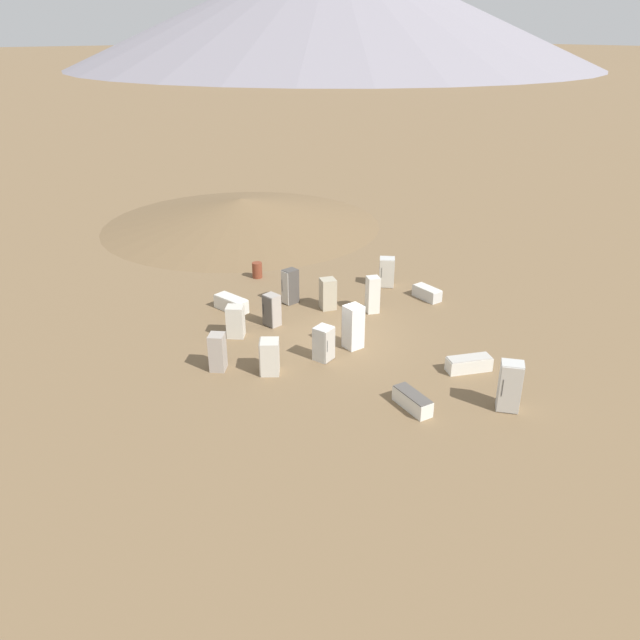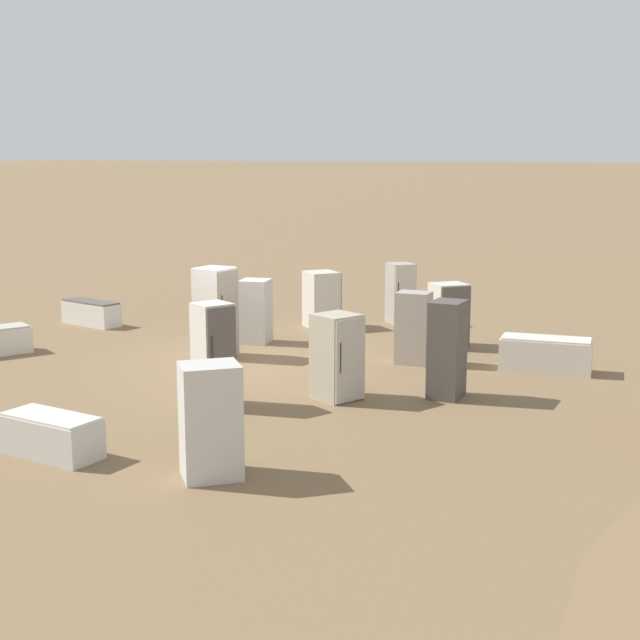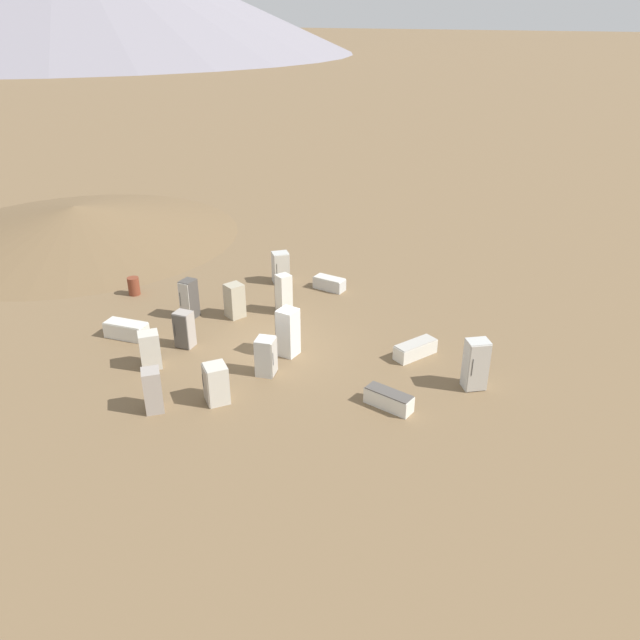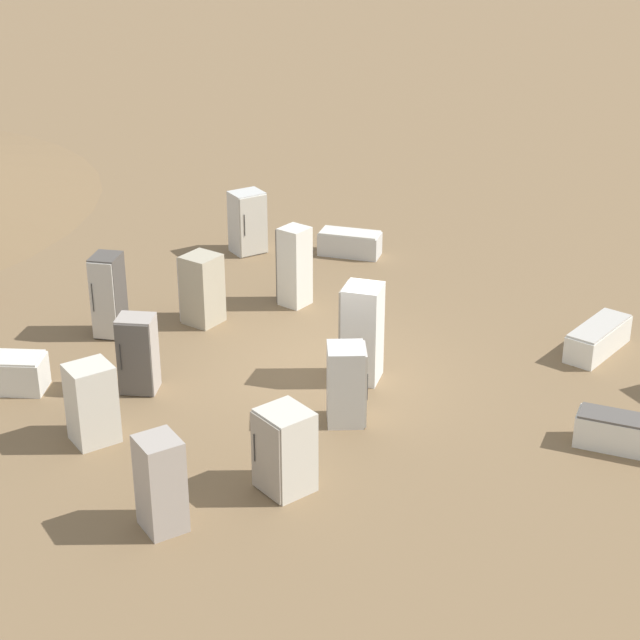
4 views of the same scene
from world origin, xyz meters
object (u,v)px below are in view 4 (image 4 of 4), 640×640
Objects in this scene: discarded_fridge_2 at (626,434)px; discarded_fridge_6 at (160,483)px; discarded_fridge_13 at (284,451)px; discarded_fridge_3 at (108,295)px; discarded_fridge_14 at (294,266)px; discarded_fridge_1 at (248,222)px; discarded_fridge_11 at (138,354)px; discarded_fridge_0 at (91,403)px; discarded_fridge_10 at (598,338)px; discarded_fridge_9 at (346,384)px; discarded_fridge_5 at (362,333)px; discarded_fridge_4 at (350,243)px; discarded_fridge_12 at (202,289)px.

discarded_fridge_2 is 1.14× the size of discarded_fridge_6.
discarded_fridge_13 is at bearing -2.21° from discarded_fridge_6.
discarded_fridge_14 is (-3.36, -2.45, 0.02)m from discarded_fridge_3.
discarded_fridge_1 is 5.51m from discarded_fridge_3.
discarded_fridge_11 is at bearing 1.85° from discarded_fridge_13.
discarded_fridge_10 is at bearing -14.11° from discarded_fridge_0.
discarded_fridge_6 is (-2.22, 11.57, -0.01)m from discarded_fridge_1.
discarded_fridge_2 is 10.75m from discarded_fridge_3.
discarded_fridge_9 is at bearing -63.88° from discarded_fridge_13.
discarded_fridge_13 is at bearing 77.71° from discarded_fridge_10.
discarded_fridge_11 is (8.45, 3.75, 0.46)m from discarded_fridge_10.
discarded_fridge_14 is (2.19, -3.18, -0.06)m from discarded_fridge_5.
discarded_fridge_6 is at bearing 75.82° from discarded_fridge_10.
discarded_fridge_1 is 9.42m from discarded_fridge_10.
discarded_fridge_14 reaches higher than discarded_fridge_10.
discarded_fridge_4 is at bearing 16.92° from discarded_fridge_5.
discarded_fridge_0 is 10.23m from discarded_fridge_10.
discarded_fridge_3 is 0.92× the size of discarded_fridge_10.
discarded_fridge_13 is at bearing 176.94° from discarded_fridge_5.
discarded_fridge_11 is (8.94, -0.03, 0.45)m from discarded_fridge_2.
discarded_fridge_4 is 3.39m from discarded_fridge_14.
discarded_fridge_4 is 0.80× the size of discarded_fridge_5.
discarded_fridge_0 is at bearing 27.11° from discarded_fridge_13.
discarded_fridge_5 reaches higher than discarded_fridge_14.
discarded_fridge_9 is (-4.13, -1.69, 0.01)m from discarded_fridge_0.
discarded_fridge_11 is 3.24m from discarded_fridge_12.
discarded_fridge_11 is (4.07, -0.21, 0.02)m from discarded_fridge_9.
discarded_fridge_12 is (-1.69, -1.04, -0.11)m from discarded_fridge_3.
discarded_fridge_5 is at bearing -121.28° from discarded_fridge_14.
discarded_fridge_13 is at bearing -170.68° from discarded_fridge_4.
discarded_fridge_9 is 2.43m from discarded_fridge_13.
discarded_fridge_11 is at bearing 46.00° from discarded_fridge_1.
discarded_fridge_3 is 1.98m from discarded_fridge_12.
discarded_fridge_3 reaches higher than discarded_fridge_10.
discarded_fridge_4 is 0.86× the size of discarded_fridge_14.
discarded_fridge_13 is at bearing -141.99° from discarded_fridge_14.
discarded_fridge_2 is 0.91× the size of discarded_fridge_5.
discarded_fridge_14 is (-1.98, 2.88, 0.12)m from discarded_fridge_1.
discarded_fridge_4 is (-2.53, -0.41, -0.48)m from discarded_fridge_1.
discarded_fridge_1 reaches higher than discarded_fridge_9.
discarded_fridge_13 is (5.37, 2.55, 0.40)m from discarded_fridge_2.
discarded_fridge_10 is 6.73m from discarded_fridge_14.
discarded_fridge_6 is at bearing 163.27° from discarded_fridge_5.
discarded_fridge_12 is (-0.13, -3.23, 0.01)m from discarded_fridge_11.
discarded_fridge_5 is at bearing 52.45° from discarded_fridge_10.
discarded_fridge_11 is 4.98m from discarded_fridge_14.
discarded_fridge_0 reaches higher than discarded_fridge_10.
discarded_fridge_6 is 4.33m from discarded_fridge_9.
discarded_fridge_4 is at bearing 143.76° from discarded_fridge_1.
discarded_fridge_3 is 2.70m from discarded_fridge_11.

